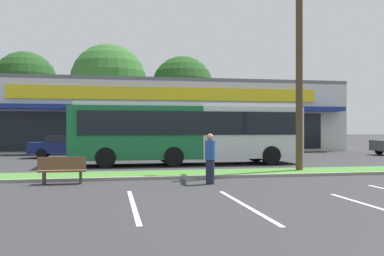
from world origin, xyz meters
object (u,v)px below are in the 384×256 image
(utility_pole, at_px, (296,38))
(pedestrian_near_bench, at_px, (210,159))
(car_3, at_px, (66,146))
(bus_stop_bench, at_px, (62,170))
(car_1, at_px, (196,145))
(city_bus, at_px, (187,131))

(utility_pole, height_order, pedestrian_near_bench, utility_pole)
(car_3, relative_size, pedestrian_near_bench, 2.74)
(utility_pole, height_order, bus_stop_bench, utility_pole)
(utility_pole, bearing_deg, car_3, 132.76)
(utility_pole, bearing_deg, bus_stop_bench, -167.77)
(bus_stop_bench, bearing_deg, pedestrian_near_bench, 169.59)
(bus_stop_bench, relative_size, car_1, 0.35)
(bus_stop_bench, distance_m, car_1, 15.83)
(utility_pole, xyz_separation_m, pedestrian_near_bench, (-4.53, -2.99, -4.97))
(car_1, bearing_deg, bus_stop_bench, -118.25)
(bus_stop_bench, height_order, car_1, car_1)
(car_1, height_order, car_3, car_3)
(bus_stop_bench, xyz_separation_m, car_3, (-1.20, 13.68, 0.25))
(car_1, distance_m, pedestrian_near_bench, 15.07)
(bus_stop_bench, xyz_separation_m, pedestrian_near_bench, (5.01, -0.92, 0.37))
(city_bus, xyz_separation_m, car_3, (-6.83, 6.62, -1.01))
(car_1, relative_size, pedestrian_near_bench, 2.64)
(utility_pole, distance_m, car_3, 16.62)
(bus_stop_bench, relative_size, car_3, 0.34)
(utility_pole, distance_m, car_1, 13.09)
(city_bus, xyz_separation_m, bus_stop_bench, (-5.63, -7.07, -1.26))
(bus_stop_bench, bearing_deg, city_bus, -128.57)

